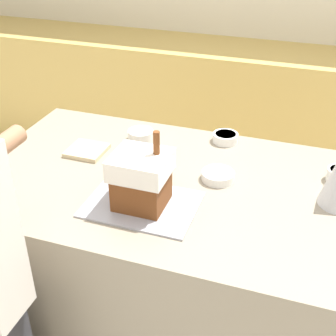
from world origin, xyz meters
name	(u,v)px	position (x,y,z in m)	size (l,w,h in m)	color
ground_plane	(175,334)	(0.00, 0.00, 0.00)	(12.00, 12.00, 0.00)	beige
back_cabinet_block	(249,110)	(0.00, 1.82, 0.47)	(6.00, 0.60, 0.93)	tan
kitchen_island	(176,266)	(0.00, 0.00, 0.46)	(1.69, 0.98, 0.91)	gray
baking_tray	(142,204)	(-0.07, -0.19, 0.92)	(0.41, 0.30, 0.01)	#9E9EA8
gingerbread_house	(141,179)	(-0.07, -0.19, 1.03)	(0.20, 0.19, 0.29)	brown
candy_bowl_behind_tray	(218,176)	(0.15, 0.07, 0.93)	(0.13, 0.13, 0.04)	white
candy_bowl_far_left	(141,135)	(-0.27, 0.29, 0.94)	(0.12, 0.12, 0.05)	silver
candy_bowl_near_tray_left	(225,137)	(0.11, 0.41, 0.93)	(0.12, 0.12, 0.04)	white
cookbook	(87,150)	(-0.46, 0.10, 0.92)	(0.16, 0.16, 0.02)	#CCB78C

